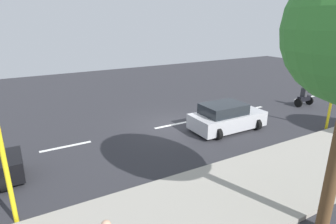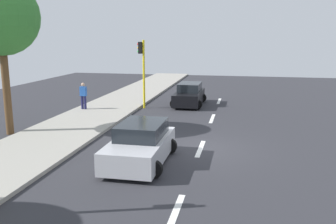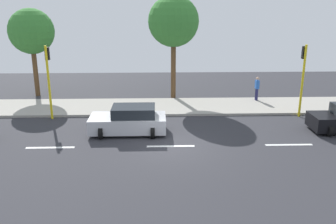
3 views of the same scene
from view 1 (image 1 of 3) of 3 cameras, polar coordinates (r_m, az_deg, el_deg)
ground_plane at (r=16.35m, az=1.05°, el=-2.79°), size 40.00×60.00×0.10m
sidewalk at (r=11.44m, az=19.57°, el=-13.14°), size 4.00×60.00×0.15m
lane_stripe_north at (r=14.48m, az=-20.04°, el=-6.63°), size 0.20×2.40×0.01m
lane_stripe_mid at (r=16.33m, az=1.05°, el=-2.60°), size 0.20×2.40×0.01m
lane_stripe_south at (r=19.89m, az=16.14°, el=0.54°), size 0.20×2.40×0.01m
lane_stripe_far_south at (r=24.42m, az=26.16°, el=2.62°), size 0.20×2.40×0.01m
car_silver at (r=15.75m, az=11.80°, el=-1.07°), size 2.35×4.14×1.52m
motorcycle at (r=21.90m, az=26.00°, el=2.74°), size 0.60×1.30×1.53m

